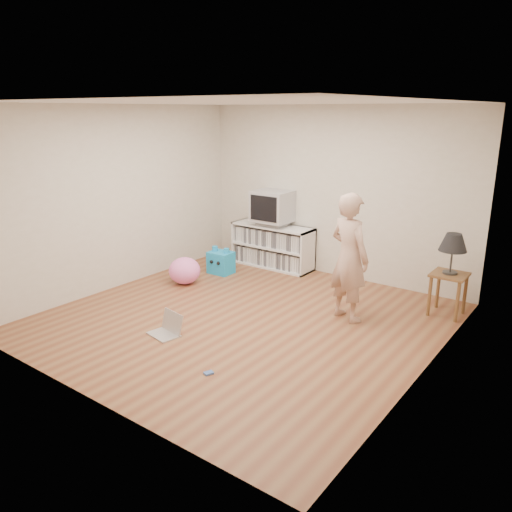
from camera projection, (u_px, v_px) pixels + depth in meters
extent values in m
plane|color=brown|center=(244.00, 319.00, 6.26)|extent=(4.50, 4.50, 0.00)
cube|color=beige|center=(333.00, 193.00, 7.62)|extent=(4.50, 0.02, 2.60)
cube|color=beige|center=(77.00, 262.00, 4.15)|extent=(4.50, 0.02, 2.60)
cube|color=beige|center=(120.00, 198.00, 7.17)|extent=(0.02, 4.50, 2.60)
cube|color=beige|center=(435.00, 247.00, 4.60)|extent=(0.02, 4.50, 2.60)
cube|color=white|center=(242.00, 102.00, 5.52)|extent=(4.50, 4.50, 0.01)
cube|color=white|center=(280.00, 243.00, 8.43)|extent=(1.40, 0.03, 0.70)
cube|color=white|center=(240.00, 240.00, 8.65)|extent=(0.03, 0.45, 0.70)
cube|color=white|center=(308.00, 253.00, 7.87)|extent=(0.03, 0.45, 0.70)
cube|color=white|center=(272.00, 265.00, 8.36)|extent=(1.40, 0.45, 0.03)
cube|color=white|center=(273.00, 246.00, 8.26)|extent=(1.34, 0.45, 0.03)
cube|color=white|center=(273.00, 226.00, 8.17)|extent=(1.40, 0.45, 0.03)
cube|color=silver|center=(273.00, 246.00, 8.26)|extent=(1.26, 0.36, 0.64)
cube|color=gray|center=(273.00, 223.00, 8.16)|extent=(0.45, 0.35, 0.07)
cube|color=#A7A7AC|center=(273.00, 206.00, 8.07)|extent=(0.60, 0.52, 0.50)
cube|color=black|center=(263.00, 209.00, 7.87)|extent=(0.50, 0.01, 0.40)
cylinder|color=brown|center=(429.00, 296.00, 6.28)|extent=(0.04, 0.04, 0.52)
cylinder|color=brown|center=(457.00, 302.00, 6.09)|extent=(0.04, 0.04, 0.52)
cylinder|color=brown|center=(438.00, 289.00, 6.55)|extent=(0.04, 0.04, 0.52)
cylinder|color=brown|center=(465.00, 294.00, 6.35)|extent=(0.04, 0.04, 0.52)
cube|color=brown|center=(450.00, 275.00, 6.24)|extent=(0.42, 0.42, 0.03)
cylinder|color=#333333|center=(450.00, 273.00, 6.23)|extent=(0.18, 0.18, 0.02)
cylinder|color=#333333|center=(451.00, 259.00, 6.18)|extent=(0.02, 0.02, 0.32)
imported|color=tan|center=(349.00, 258.00, 6.05)|extent=(0.67, 0.55, 1.59)
cube|color=silver|center=(164.00, 335.00, 5.79)|extent=(0.40, 0.32, 0.02)
cube|color=silver|center=(172.00, 322.00, 5.84)|extent=(0.37, 0.14, 0.24)
cube|color=black|center=(172.00, 322.00, 5.84)|extent=(0.33, 0.11, 0.19)
cube|color=#4367B4|center=(209.00, 373.00, 4.94)|extent=(0.09, 0.11, 0.02)
cube|color=#1494D9|center=(221.00, 263.00, 7.96)|extent=(0.38, 0.30, 0.35)
cylinder|color=#1494D9|center=(215.00, 249.00, 7.96)|extent=(0.09, 0.09, 0.08)
cylinder|color=#1494D9|center=(226.00, 251.00, 7.83)|extent=(0.09, 0.09, 0.08)
sphere|color=black|center=(212.00, 262.00, 7.87)|extent=(0.06, 0.06, 0.06)
sphere|color=black|center=(218.00, 263.00, 7.79)|extent=(0.06, 0.06, 0.06)
ellipsoid|color=#FF73C9|center=(185.00, 271.00, 7.48)|extent=(0.63, 0.63, 0.40)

